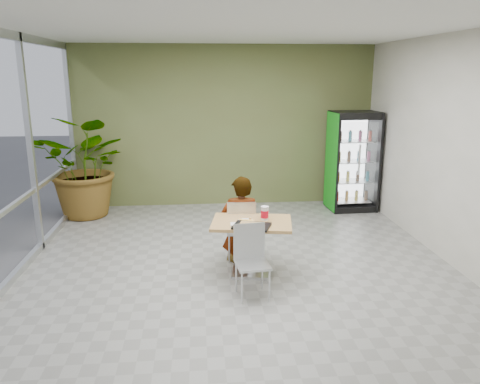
# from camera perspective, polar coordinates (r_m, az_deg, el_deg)

# --- Properties ---
(ground) EXTENTS (7.00, 7.00, 0.00)m
(ground) POSITION_cam_1_polar(r_m,az_deg,el_deg) (6.50, 0.05, -9.77)
(ground) COLOR gray
(ground) RESTS_ON ground
(room_envelope) EXTENTS (6.00, 7.00, 3.20)m
(room_envelope) POSITION_cam_1_polar(r_m,az_deg,el_deg) (6.02, 0.05, 4.27)
(room_envelope) COLOR beige
(room_envelope) RESTS_ON ground
(dining_table) EXTENTS (1.14, 0.89, 0.75)m
(dining_table) POSITION_cam_1_polar(r_m,az_deg,el_deg) (6.25, 1.42, -5.45)
(dining_table) COLOR tan
(dining_table) RESTS_ON ground
(chair_far) EXTENTS (0.41, 0.42, 0.91)m
(chair_far) POSITION_cam_1_polar(r_m,az_deg,el_deg) (6.68, 0.12, -4.16)
(chair_far) COLOR #BBBEC1
(chair_far) RESTS_ON ground
(chair_near) EXTENTS (0.43, 0.44, 0.88)m
(chair_near) POSITION_cam_1_polar(r_m,az_deg,el_deg) (5.72, 1.33, -7.60)
(chair_near) COLOR #BBBEC1
(chair_near) RESTS_ON ground
(seated_woman) EXTENTS (0.58, 0.39, 1.55)m
(seated_woman) POSITION_cam_1_polar(r_m,az_deg,el_deg) (6.74, 0.11, -4.51)
(seated_woman) COLOR black
(seated_woman) RESTS_ON ground
(pizza_plate) EXTENTS (0.32, 0.30, 0.03)m
(pizza_plate) POSITION_cam_1_polar(r_m,az_deg,el_deg) (6.16, 0.67, -3.50)
(pizza_plate) COLOR silver
(pizza_plate) RESTS_ON dining_table
(soda_cup) EXTENTS (0.11, 0.11, 0.19)m
(soda_cup) POSITION_cam_1_polar(r_m,az_deg,el_deg) (6.22, 3.02, -2.62)
(soda_cup) COLOR silver
(soda_cup) RESTS_ON dining_table
(napkin_stack) EXTENTS (0.14, 0.14, 0.02)m
(napkin_stack) POSITION_cam_1_polar(r_m,az_deg,el_deg) (6.04, -0.53, -3.95)
(napkin_stack) COLOR silver
(napkin_stack) RESTS_ON dining_table
(cafeteria_tray) EXTENTS (0.54, 0.47, 0.03)m
(cafeteria_tray) POSITION_cam_1_polar(r_m,az_deg,el_deg) (5.96, 1.43, -4.16)
(cafeteria_tray) COLOR black
(cafeteria_tray) RESTS_ON dining_table
(beverage_fridge) EXTENTS (0.91, 0.72, 1.94)m
(beverage_fridge) POSITION_cam_1_polar(r_m,az_deg,el_deg) (9.45, 13.57, 3.67)
(beverage_fridge) COLOR black
(beverage_fridge) RESTS_ON ground
(potted_plant) EXTENTS (2.12, 1.98, 1.92)m
(potted_plant) POSITION_cam_1_polar(r_m,az_deg,el_deg) (9.18, -18.10, 2.99)
(potted_plant) COLOR #2E6829
(potted_plant) RESTS_ON ground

